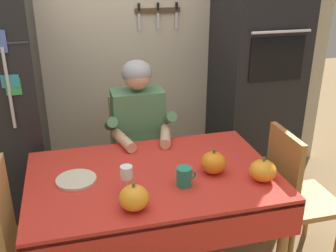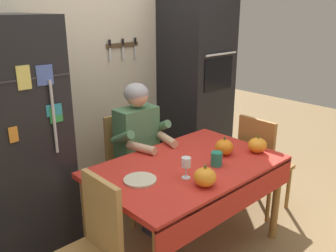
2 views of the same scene
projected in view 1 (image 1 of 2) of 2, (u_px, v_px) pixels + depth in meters
The scene contains 12 objects.
back_wall_assembly at pixel (124, 35), 3.16m from camera, with size 3.70×0.13×2.60m.
wall_oven at pixel (256, 69), 3.18m from camera, with size 0.60×0.64×2.10m.
dining_table at pixel (154, 189), 2.27m from camera, with size 1.40×0.90×0.74m.
chair_behind_person at pixel (136, 150), 3.04m from camera, with size 0.40×0.40×0.93m.
seated_person at pixel (140, 133), 2.79m from camera, with size 0.47×0.55×1.25m.
chair_right_side at pixel (295, 192), 2.50m from camera, with size 0.40×0.40×0.93m.
coffee_mug at pixel (184, 176), 2.13m from camera, with size 0.11×0.08×0.10m.
wine_glass at pixel (127, 174), 2.04m from camera, with size 0.06×0.06×0.15m.
pumpkin_large at pixel (134, 198), 1.92m from camera, with size 0.15×0.15×0.15m.
pumpkin_medium at pixel (263, 171), 2.17m from camera, with size 0.15×0.15×0.14m.
pumpkin_small at pixel (213, 163), 2.25m from camera, with size 0.14×0.14×0.15m.
serving_tray at pixel (76, 180), 2.18m from camera, with size 0.22×0.22×0.02m, color beige.
Camera 1 is at (-0.41, -1.83, 1.87)m, focal length 42.49 mm.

